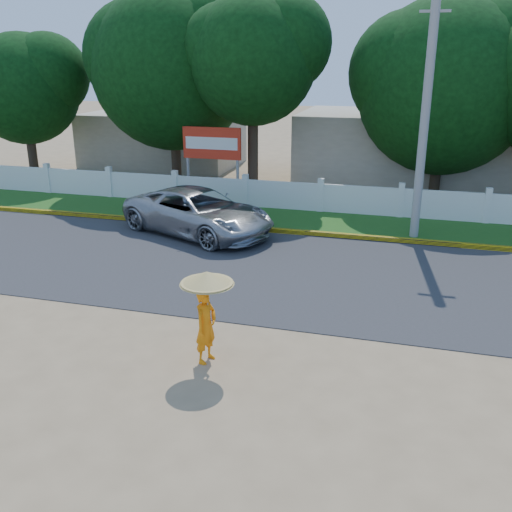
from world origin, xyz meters
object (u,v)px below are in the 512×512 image
Objects in this scene: utility_pole at (425,118)px; monk_with_parasol at (206,304)px; billboard at (212,147)px; vehicle at (198,212)px.

monk_with_parasol is at bearing -111.64° from utility_pole.
billboard is (-8.31, 3.48, -1.73)m from utility_pole.
vehicle is at bearing 112.16° from monk_with_parasol.
vehicle is (-7.02, -1.56, -3.11)m from utility_pole.
utility_pole is 10.58m from monk_with_parasol.
utility_pole reaches higher than billboard.
vehicle is at bearing -167.47° from utility_pole.
utility_pole is at bearing -22.71° from billboard.
monk_with_parasol is (-3.78, -9.53, -2.64)m from utility_pole.
vehicle is 5.38m from billboard.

